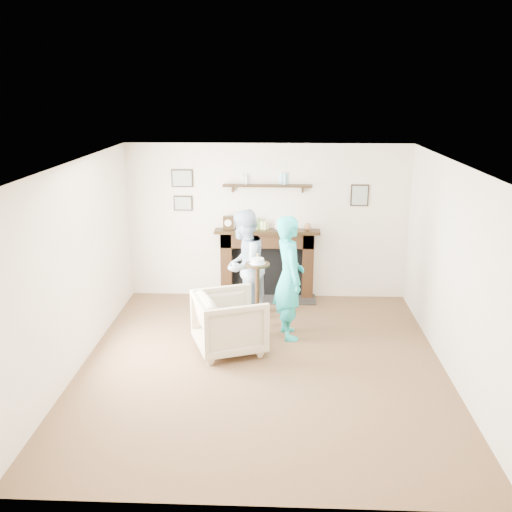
# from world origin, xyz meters

# --- Properties ---
(ground) EXTENTS (5.00, 5.00, 0.00)m
(ground) POSITION_xyz_m (0.00, 0.00, 0.00)
(ground) COLOR brown
(ground) RESTS_ON ground
(room_shell) EXTENTS (4.54, 5.02, 2.52)m
(room_shell) POSITION_xyz_m (-0.00, 0.69, 1.62)
(room_shell) COLOR beige
(room_shell) RESTS_ON ground
(armchair) EXTENTS (1.10, 1.08, 0.78)m
(armchair) POSITION_xyz_m (-0.44, 0.41, 0.00)
(armchair) COLOR tan
(armchair) RESTS_ON ground
(man) EXTENTS (0.88, 0.98, 1.65)m
(man) POSITION_xyz_m (-0.32, 1.51, 0.00)
(man) COLOR #ACC2D8
(man) RESTS_ON ground
(woman) EXTENTS (0.55, 0.70, 1.71)m
(woman) POSITION_xyz_m (0.33, 0.89, 0.00)
(woman) COLOR #1FAFB2
(woman) RESTS_ON ground
(pedestal_table) EXTENTS (0.35, 0.35, 1.11)m
(pedestal_table) POSITION_xyz_m (-0.11, 1.16, 0.68)
(pedestal_table) COLOR black
(pedestal_table) RESTS_ON ground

